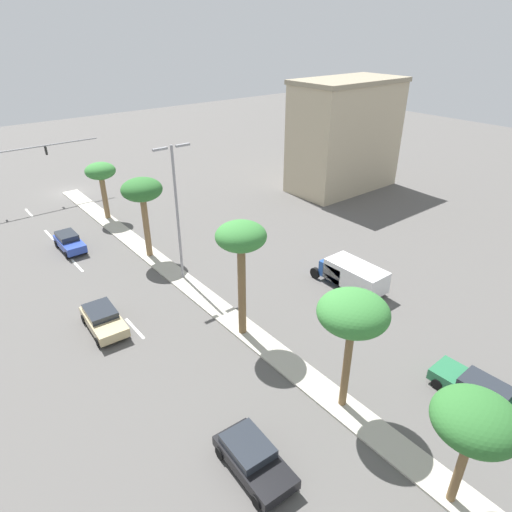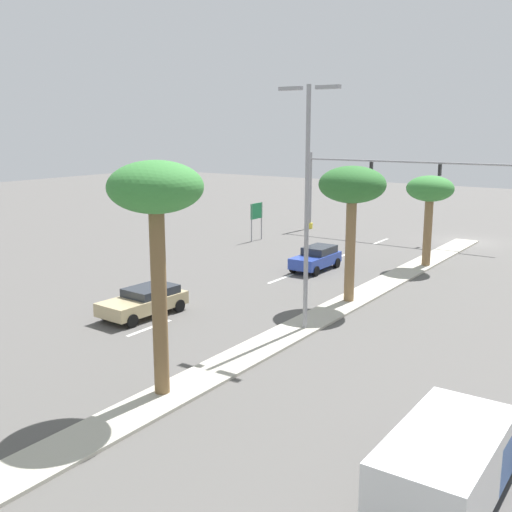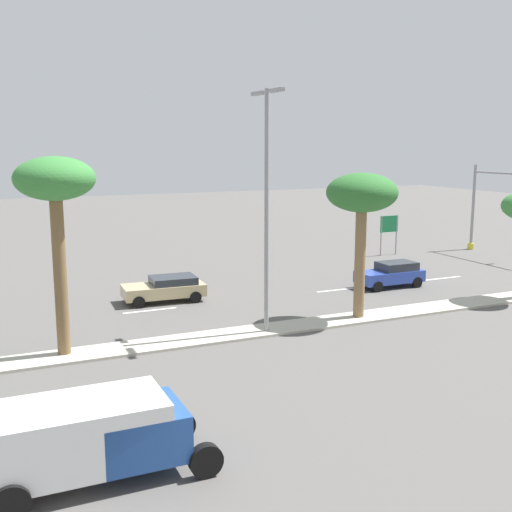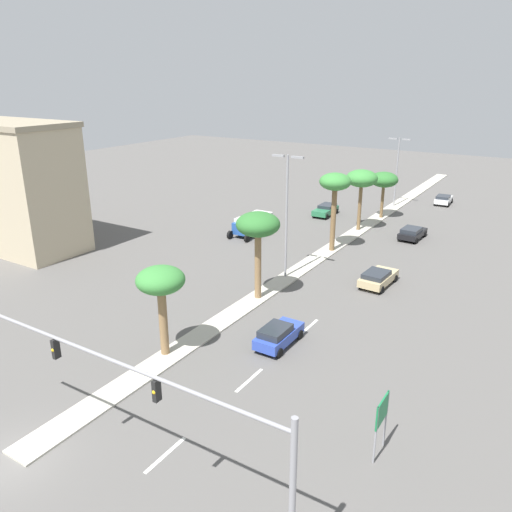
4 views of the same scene
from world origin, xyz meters
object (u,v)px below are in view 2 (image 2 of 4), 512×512
palm_tree_center (352,189)px  sedan_blue_far (316,258)px  directional_road_sign (257,214)px  traffic_signal_gantry (357,182)px  sedan_tan_leading (145,301)px  street_lamp_rear (307,191)px  box_truck (451,459)px  palm_tree_far (156,198)px  palm_tree_front (430,192)px

palm_tree_center → sedan_blue_far: palm_tree_center is taller
directional_road_sign → palm_tree_center: (-14.13, 12.04, 3.80)m
traffic_signal_gantry → sedan_tan_leading: (-1.87, 27.47, -3.70)m
sedan_tan_leading → street_lamp_rear: bearing=-161.7°
sedan_tan_leading → box_truck: bearing=158.0°
palm_tree_far → sedan_blue_far: size_ratio=1.95×
palm_tree_front → traffic_signal_gantry: bearing=-44.2°
palm_tree_far → palm_tree_front: bearing=-91.6°
directional_road_sign → street_lamp_rear: street_lamp_rear is taller
palm_tree_center → box_truck: 18.18m
directional_road_sign → box_truck: directional_road_sign is taller
palm_tree_far → sedan_blue_far: palm_tree_far is taller
palm_tree_center → palm_tree_far: bearing=89.1°
traffic_signal_gantry → palm_tree_far: 34.94m
palm_tree_center → box_truck: (-9.81, 14.53, -4.78)m
directional_road_sign → street_lamp_rear: (-14.47, 17.20, 4.14)m
palm_tree_far → palm_tree_center: bearing=-90.9°
palm_tree_front → palm_tree_center: (0.45, 10.51, 1.04)m
palm_tree_front → sedan_tan_leading: (7.68, 18.17, -4.20)m
traffic_signal_gantry → directional_road_sign: bearing=57.0°
directional_road_sign → palm_tree_front: palm_tree_front is taller
palm_tree_front → street_lamp_rear: bearing=89.6°
sedan_blue_far → street_lamp_rear: bearing=116.6°
sedan_blue_far → sedan_tan_leading: bearing=80.8°
palm_tree_far → box_truck: palm_tree_far is taller
palm_tree_front → street_lamp_rear: 15.73m
directional_road_sign → palm_tree_front: 14.93m
street_lamp_rear → sedan_blue_far: bearing=-63.4°
directional_road_sign → box_truck: size_ratio=0.51×
palm_tree_far → directional_road_sign: bearing=-61.8°
box_truck → palm_tree_center: bearing=-56.0°
palm_tree_center → sedan_tan_leading: size_ratio=1.57×
palm_tree_far → street_lamp_rear: size_ratio=0.74×
traffic_signal_gantry → box_truck: (-18.90, 34.34, -3.24)m
traffic_signal_gantry → street_lamp_rear: 26.75m
palm_tree_front → palm_tree_center: size_ratio=0.84×
sedan_tan_leading → box_truck: (-17.04, 6.87, 0.45)m
traffic_signal_gantry → box_truck: traffic_signal_gantry is taller
palm_tree_front → box_truck: 27.00m
sedan_tan_leading → sedan_blue_far: bearing=-99.2°
sedan_blue_far → palm_tree_center: bearing=131.9°
palm_tree_center → palm_tree_far: palm_tree_far is taller
palm_tree_center → directional_road_sign: bearing=-40.4°
street_lamp_rear → box_truck: (-9.47, 9.38, -5.12)m
palm_tree_front → palm_tree_far: 24.51m
palm_tree_far → street_lamp_rear: (-0.57, -8.76, -0.48)m
traffic_signal_gantry → palm_tree_center: 21.85m
sedan_tan_leading → traffic_signal_gantry: bearing=-86.1°
palm_tree_far → sedan_blue_far: (4.84, -19.57, -6.01)m
palm_tree_far → street_lamp_rear: 8.79m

